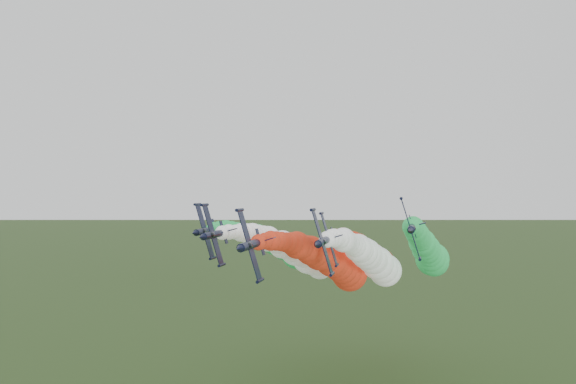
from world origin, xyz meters
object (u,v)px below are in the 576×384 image
(jet_inner_right, at_px, (372,260))
(jet_outer_right, at_px, (427,251))
(jet_trail, at_px, (371,256))
(jet_lead, at_px, (331,263))
(jet_outer_left, at_px, (287,250))
(jet_inner_left, at_px, (298,253))

(jet_inner_right, distance_m, jet_outer_right, 16.61)
(jet_outer_right, distance_m, jet_trail, 20.07)
(jet_lead, xyz_separation_m, jet_trail, (6.73, 31.50, -1.82))
(jet_trail, bearing_deg, jet_inner_right, -84.54)
(jet_outer_right, height_order, jet_trail, jet_outer_right)
(jet_lead, height_order, jet_inner_right, jet_lead)
(jet_outer_left, bearing_deg, jet_trail, 25.51)
(jet_inner_right, height_order, jet_outer_left, jet_outer_left)
(jet_lead, relative_size, jet_inner_left, 1.01)
(jet_lead, height_order, jet_trail, jet_lead)
(jet_inner_left, distance_m, jet_trail, 27.34)
(jet_lead, xyz_separation_m, jet_inner_left, (-10.25, 10.24, 0.84))
(jet_trail, bearing_deg, jet_outer_left, -154.49)
(jet_inner_right, height_order, jet_outer_right, jet_outer_right)
(jet_lead, distance_m, jet_outer_right, 29.50)
(jet_trail, bearing_deg, jet_inner_left, -128.61)
(jet_lead, bearing_deg, jet_inner_right, 47.63)
(jet_inner_right, bearing_deg, jet_outer_left, 155.51)
(jet_inner_left, distance_m, jet_outer_right, 33.78)
(jet_inner_right, relative_size, jet_trail, 1.00)
(jet_lead, relative_size, jet_outer_left, 1.01)
(jet_inner_left, xyz_separation_m, jet_trail, (16.98, 21.26, -2.66))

